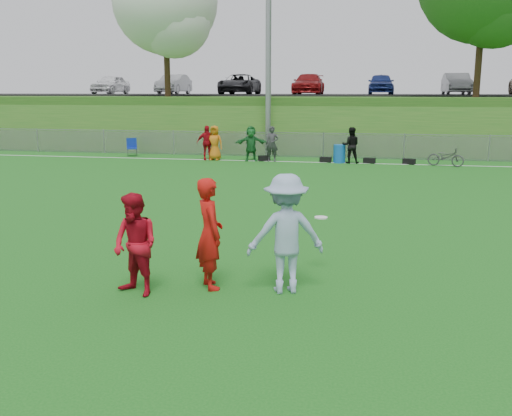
% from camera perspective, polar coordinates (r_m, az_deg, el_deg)
% --- Properties ---
extents(ground, '(120.00, 120.00, 0.00)m').
position_cam_1_polar(ground, '(10.04, -1.82, -8.02)').
color(ground, '#135B16').
rests_on(ground, ground).
extents(sideline_far, '(60.00, 0.10, 0.01)m').
position_cam_1_polar(sideline_far, '(27.50, 6.41, 4.56)').
color(sideline_far, white).
rests_on(sideline_far, ground).
extents(fence, '(58.00, 0.06, 1.30)m').
position_cam_1_polar(fence, '(29.42, 6.75, 6.27)').
color(fence, gray).
rests_on(fence, ground).
extents(light_pole, '(1.20, 0.40, 12.15)m').
position_cam_1_polar(light_pole, '(30.62, 1.26, 17.91)').
color(light_pole, gray).
rests_on(light_pole, ground).
extents(berm, '(120.00, 18.00, 3.00)m').
position_cam_1_polar(berm, '(40.31, 7.94, 8.90)').
color(berm, '#215A19').
rests_on(berm, ground).
extents(parking_lot, '(120.00, 12.00, 0.10)m').
position_cam_1_polar(parking_lot, '(42.27, 8.15, 11.12)').
color(parking_lot, black).
rests_on(parking_lot, berm).
extents(tree_white_flowering, '(6.30, 6.30, 8.78)m').
position_cam_1_polar(tree_white_flowering, '(36.49, -8.86, 19.33)').
color(tree_white_flowering, black).
rests_on(tree_white_flowering, berm).
extents(car_row, '(32.04, 5.18, 1.44)m').
position_cam_1_polar(car_row, '(41.35, 6.45, 12.22)').
color(car_row, white).
rests_on(car_row, parking_lot).
extents(spectator_row, '(7.99, 0.95, 1.69)m').
position_cam_1_polar(spectator_row, '(27.79, 0.39, 6.45)').
color(spectator_row, '#B20C18').
rests_on(spectator_row, ground).
extents(gear_bags, '(7.48, 0.52, 0.26)m').
position_cam_1_polar(gear_bags, '(27.53, 8.51, 4.77)').
color(gear_bags, black).
rests_on(gear_bags, ground).
extents(player_red_left, '(0.77, 0.84, 1.94)m').
position_cam_1_polar(player_red_left, '(9.84, -4.66, -2.55)').
color(player_red_left, '#B8100C').
rests_on(player_red_left, ground).
extents(player_red_center, '(1.04, 0.95, 1.73)m').
position_cam_1_polar(player_red_center, '(9.69, -11.97, -3.63)').
color(player_red_center, '#AE0C1D').
rests_on(player_red_center, ground).
extents(player_blue, '(1.48, 1.13, 2.03)m').
position_cam_1_polar(player_blue, '(9.61, 3.00, -2.58)').
color(player_blue, '#94A9CD').
rests_on(player_blue, ground).
extents(frisbee, '(0.25, 0.25, 0.02)m').
position_cam_1_polar(frisbee, '(10.68, 6.51, -0.95)').
color(frisbee, white).
rests_on(frisbee, ground).
extents(recycling_bin, '(0.59, 0.59, 0.85)m').
position_cam_1_polar(recycling_bin, '(27.51, 8.34, 5.39)').
color(recycling_bin, '#1058B4').
rests_on(recycling_bin, ground).
extents(camp_chair, '(0.69, 0.69, 0.93)m').
position_cam_1_polar(camp_chair, '(30.64, -12.30, 5.60)').
color(camp_chair, navy).
rests_on(camp_chair, ground).
extents(bicycle, '(1.71, 1.05, 0.85)m').
position_cam_1_polar(bicycle, '(27.31, 18.45, 4.87)').
color(bicycle, '#313134').
rests_on(bicycle, ground).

